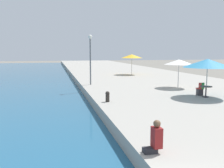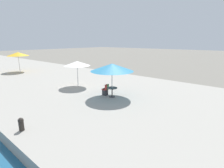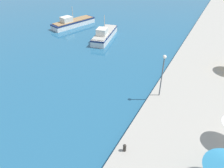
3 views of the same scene
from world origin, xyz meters
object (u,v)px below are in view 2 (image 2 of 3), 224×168
cafe_chair_left (105,91)px  mooring_bollard (21,124)px  cafe_umbrella_white (77,63)px  cafe_umbrella_pink (112,67)px  cafe_chair_right (105,91)px  cafe_umbrella_striped (18,54)px  cafe_table (112,90)px

cafe_chair_left → mooring_bollard: 6.81m
cafe_umbrella_white → cafe_chair_left: (-0.39, -3.88, -1.84)m
cafe_umbrella_pink → cafe_umbrella_white: bearing=86.0°
cafe_chair_right → cafe_chair_left: bearing=-179.3°
cafe_umbrella_pink → cafe_chair_right: size_ratio=3.56×
cafe_umbrella_striped → cafe_chair_right: (-0.20, -16.40, -2.11)m
cafe_table → mooring_bollard: (-6.76, -0.05, -0.18)m
cafe_chair_left → mooring_bollard: (-6.77, -0.77, 0.02)m
cafe_umbrella_white → mooring_bollard: bearing=-147.0°
cafe_table → mooring_bollard: 6.76m
cafe_umbrella_white → cafe_chair_left: size_ratio=2.69×
cafe_table → mooring_bollard: cafe_table is taller
cafe_chair_left → mooring_bollard: size_ratio=1.39×
cafe_umbrella_white → cafe_chair_right: bearing=-95.5°
cafe_umbrella_pink → cafe_umbrella_white: (0.32, 4.52, -0.11)m
cafe_umbrella_pink → mooring_bollard: 7.11m
cafe_umbrella_striped → cafe_table: cafe_umbrella_striped is taller
cafe_umbrella_pink → cafe_chair_right: cafe_umbrella_pink is taller
cafe_umbrella_pink → cafe_chair_left: 2.06m
cafe_chair_right → mooring_bollard: bearing=-171.3°
cafe_table → cafe_chair_right: (0.03, 0.72, -0.21)m
cafe_umbrella_pink → cafe_table: size_ratio=4.05×
cafe_umbrella_striped → cafe_chair_left: 16.54m
cafe_umbrella_white → mooring_bollard: cafe_umbrella_white is taller
cafe_umbrella_pink → cafe_umbrella_striped: size_ratio=1.15×
cafe_umbrella_pink → cafe_umbrella_white: size_ratio=1.32×
cafe_umbrella_white → cafe_table: (-0.40, -4.60, -1.63)m
cafe_table → cafe_umbrella_white: bearing=85.0°
cafe_umbrella_white → cafe_table: cafe_umbrella_white is taller
cafe_umbrella_white → cafe_chair_left: bearing=-95.7°
cafe_umbrella_pink → cafe_table: (-0.08, -0.08, -1.75)m
cafe_umbrella_white → cafe_chair_right: (-0.37, -3.88, -1.84)m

